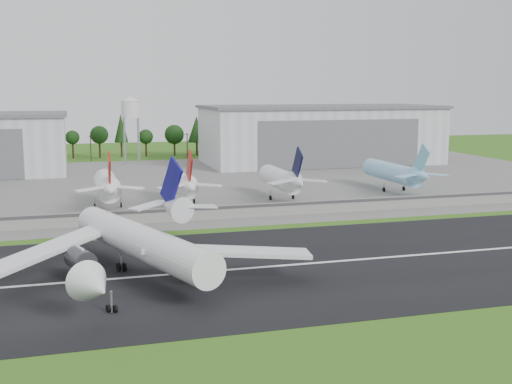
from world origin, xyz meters
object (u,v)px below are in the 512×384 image
object	(u,v)px
main_airliner	(141,250)
parked_jet_navy	(283,179)
parked_jet_skyblue	(397,173)
parked_jet_red_a	(108,186)
parked_jet_red_b	(182,183)

from	to	relation	value
main_airliner	parked_jet_navy	size ratio (longest dim) A/B	1.84
parked_jet_skyblue	parked_jet_red_a	bearing A→B (deg)	-176.79
main_airliner	parked_jet_red_b	size ratio (longest dim) A/B	1.84
main_airliner	parked_jet_red_b	xyz separation A→B (m)	(18.31, 66.98, 1.35)
main_airliner	parked_jet_skyblue	world-z (taller)	main_airliner
parked_jet_navy	parked_jet_skyblue	world-z (taller)	parked_jet_navy
parked_jet_skyblue	main_airliner	bearing A→B (deg)	-140.38
parked_jet_red_a	parked_jet_red_b	bearing A→B (deg)	-0.06
parked_jet_red_a	parked_jet_navy	xyz separation A→B (m)	(49.81, -0.02, -0.16)
parked_jet_red_a	parked_jet_red_b	world-z (taller)	parked_jet_red_a
parked_jet_navy	parked_jet_skyblue	distance (m)	39.40
parked_jet_navy	parked_jet_skyblue	xyz separation A→B (m)	(39.08, 5.00, -0.05)
main_airliner	parked_jet_navy	world-z (taller)	main_airliner
parked_jet_red_b	parked_jet_skyblue	xyz separation A→B (m)	(68.65, 5.00, -0.04)
parked_jet_red_a	parked_jet_red_b	xyz separation A→B (m)	(20.23, -0.02, -0.17)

